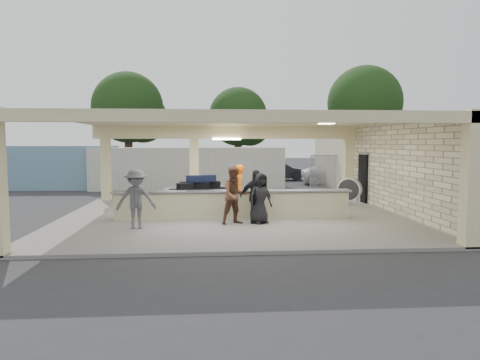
{
  "coord_description": "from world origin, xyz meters",
  "views": [
    {
      "loc": [
        -0.82,
        -15.1,
        2.72
      ],
      "look_at": [
        0.35,
        1.0,
        1.31
      ],
      "focal_mm": 32.0,
      "sensor_mm": 36.0,
      "label": 1
    }
  ],
  "objects": [
    {
      "name": "passenger_d",
      "position": [
        0.83,
        -1.4,
        0.93
      ],
      "size": [
        0.87,
        0.67,
        1.66
      ],
      "primitive_type": "imported",
      "rotation": [
        0.0,
        0.0,
        0.48
      ],
      "color": "black",
      "rests_on": "pavilion"
    },
    {
      "name": "drum_fan",
      "position": [
        5.23,
        2.81,
        0.7
      ],
      "size": [
        1.02,
        0.84,
        1.12
      ],
      "rotation": [
        0.0,
        0.0,
        -0.6
      ],
      "color": "silver",
      "rests_on": "pavilion"
    },
    {
      "name": "luggage_cart",
      "position": [
        -1.23,
        0.99,
        0.86
      ],
      "size": [
        2.71,
        2.09,
        1.4
      ],
      "rotation": [
        0.0,
        0.0,
        0.28
      ],
      "color": "silver",
      "rests_on": "pavilion"
    },
    {
      "name": "passenger_b",
      "position": [
        0.68,
        -1.34,
        0.97
      ],
      "size": [
        1.04,
        0.44,
        1.74
      ],
      "primitive_type": "imported",
      "rotation": [
        0.0,
        0.0,
        0.07
      ],
      "color": "black",
      "rests_on": "pavilion"
    },
    {
      "name": "car_dark",
      "position": [
        4.38,
        15.59,
        0.64
      ],
      "size": [
        3.95,
        1.64,
        1.29
      ],
      "primitive_type": "imported",
      "rotation": [
        0.0,
        0.0,
        1.5
      ],
      "color": "black",
      "rests_on": "ground"
    },
    {
      "name": "container_white",
      "position": [
        -2.02,
        10.48,
        1.22
      ],
      "size": [
        11.34,
        2.89,
        2.43
      ],
      "primitive_type": "cube",
      "rotation": [
        0.0,
        0.0,
        0.06
      ],
      "color": "silver",
      "rests_on": "ground"
    },
    {
      "name": "tree_right",
      "position": [
        14.32,
        25.16,
        6.21
      ],
      "size": [
        7.2,
        7.0,
        10.0
      ],
      "color": "#382619",
      "rests_on": "ground"
    },
    {
      "name": "container_blue",
      "position": [
        -11.3,
        10.93,
        1.27
      ],
      "size": [
        9.84,
        2.79,
        2.53
      ],
      "primitive_type": "cube",
      "rotation": [
        0.0,
        0.0,
        -0.05
      ],
      "color": "#6A8EAA",
      "rests_on": "ground"
    },
    {
      "name": "car_white_b",
      "position": [
        13.13,
        13.26,
        0.77
      ],
      "size": [
        5.19,
        3.56,
        1.54
      ],
      "primitive_type": "imported",
      "rotation": [
        0.0,
        0.0,
        1.17
      ],
      "color": "silver",
      "rests_on": "ground"
    },
    {
      "name": "passenger_c",
      "position": [
        -3.04,
        -1.99,
        1.01
      ],
      "size": [
        1.24,
        0.64,
        1.82
      ],
      "primitive_type": "imported",
      "rotation": [
        0.0,
        0.0,
        0.2
      ],
      "color": "#515257",
      "rests_on": "pavilion"
    },
    {
      "name": "baggage_counter",
      "position": [
        0.0,
        -0.5,
        0.59
      ],
      "size": [
        8.2,
        0.58,
        0.98
      ],
      "color": "#BAB78B",
      "rests_on": "pavilion"
    },
    {
      "name": "car_white_a",
      "position": [
        7.63,
        12.06,
        0.68
      ],
      "size": [
        5.06,
        2.95,
        1.36
      ],
      "primitive_type": "imported",
      "rotation": [
        0.0,
        0.0,
        1.42
      ],
      "color": "silver",
      "rests_on": "ground"
    },
    {
      "name": "pavilion",
      "position": [
        0.21,
        0.66,
        1.35
      ],
      "size": [
        12.01,
        10.0,
        3.55
      ],
      "color": "slate",
      "rests_on": "ground"
    },
    {
      "name": "adjacent_building",
      "position": [
        9.5,
        10.0,
        1.6
      ],
      "size": [
        6.0,
        8.0,
        3.2
      ],
      "primitive_type": "cube",
      "color": "beige",
      "rests_on": "ground"
    },
    {
      "name": "fence",
      "position": [
        11.0,
        9.0,
        1.05
      ],
      "size": [
        12.06,
        0.06,
        2.03
      ],
      "color": "gray",
      "rests_on": "ground"
    },
    {
      "name": "tree_mid",
      "position": [
        2.32,
        26.16,
        4.96
      ],
      "size": [
        6.0,
        5.6,
        8.0
      ],
      "color": "#382619",
      "rests_on": "ground"
    },
    {
      "name": "ground",
      "position": [
        0.0,
        0.0,
        0.0
      ],
      "size": [
        120.0,
        120.0,
        0.0
      ],
      "primitive_type": "plane",
      "color": "#2B2B2D",
      "rests_on": "ground"
    },
    {
      "name": "passenger_a",
      "position": [
        0.01,
        -1.48,
        1.03
      ],
      "size": [
        0.98,
        0.67,
        1.86
      ],
      "primitive_type": "imported",
      "rotation": [
        0.0,
        0.0,
        0.33
      ],
      "color": "brown",
      "rests_on": "pavilion"
    },
    {
      "name": "tree_left",
      "position": [
        -7.68,
        24.16,
        5.59
      ],
      "size": [
        6.6,
        6.3,
        9.0
      ],
      "color": "#382619",
      "rests_on": "ground"
    },
    {
      "name": "baggage_handler",
      "position": [
        0.24,
        0.3,
        1.01
      ],
      "size": [
        0.63,
        0.76,
        1.83
      ],
      "primitive_type": "imported",
      "rotation": [
        0.0,
        0.0,
        4.24
      ],
      "color": "orange",
      "rests_on": "pavilion"
    }
  ]
}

